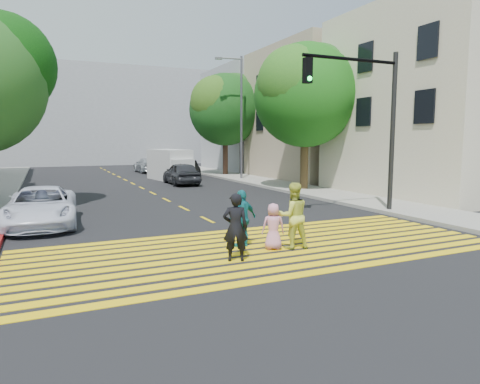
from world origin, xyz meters
TOP-DOWN VIEW (x-y plane):
  - ground at (0.00, 0.00)m, footprint 120.00×120.00m
  - sidewalk_right at (8.50, 15.00)m, footprint 3.00×60.00m
  - curb_red at (-6.90, 6.00)m, footprint 0.20×8.00m
  - crosswalk at (0.00, 1.28)m, footprint 13.40×5.30m
  - lane_line at (0.00, 22.50)m, footprint 0.12×34.40m
  - building_right_cream at (15.00, 8.00)m, footprint 10.00×10.00m
  - building_right_tan at (15.00, 19.00)m, footprint 10.00×10.00m
  - building_right_grey at (15.00, 30.00)m, footprint 10.00×10.00m
  - backdrop_block at (0.00, 48.00)m, footprint 30.00×8.00m
  - tree_right_near at (8.55, 12.39)m, footprint 7.19×6.92m
  - tree_right_far at (8.49, 24.41)m, footprint 7.38×7.17m
  - pedestrian_man at (-1.31, 0.43)m, footprint 0.73×0.61m
  - pedestrian_woman at (0.69, 0.95)m, footprint 1.02×0.86m
  - pedestrian_child at (0.11, 1.04)m, footprint 0.74×0.60m
  - pedestrian_extra at (-0.54, 1.66)m, footprint 1.03×0.65m
  - white_sedan at (-5.73, 7.33)m, footprint 2.59×5.09m
  - dark_car_near at (2.95, 19.10)m, footprint 1.92×4.52m
  - silver_car at (3.22, 30.88)m, footprint 1.94×4.71m
  - dark_car_parked at (5.05, 24.29)m, footprint 2.08×4.39m
  - white_van at (3.13, 22.40)m, footprint 2.47×5.10m
  - traffic_signal at (6.30, 4.37)m, footprint 4.45×0.39m
  - street_lamp at (7.80, 20.21)m, footprint 2.07×0.49m

SIDE VIEW (x-z plane):
  - ground at x=0.00m, z-range 0.00..0.00m
  - lane_line at x=0.00m, z-range 0.00..0.01m
  - crosswalk at x=0.00m, z-range 0.00..0.01m
  - sidewalk_right at x=8.50m, z-range 0.00..0.15m
  - curb_red at x=-6.90m, z-range 0.00..0.16m
  - pedestrian_child at x=0.11m, z-range 0.00..1.30m
  - silver_car at x=3.22m, z-range 0.00..1.36m
  - white_sedan at x=-5.73m, z-range 0.00..1.38m
  - dark_car_parked at x=5.05m, z-range 0.00..1.39m
  - dark_car_near at x=2.95m, z-range 0.00..1.52m
  - pedestrian_extra at x=-0.54m, z-range 0.00..1.64m
  - pedestrian_man at x=-1.31m, z-range 0.00..1.73m
  - pedestrian_woman at x=0.69m, z-range 0.00..1.85m
  - white_van at x=3.13m, z-range -0.06..2.25m
  - traffic_signal at x=6.30m, z-range 0.96..7.49m
  - building_right_cream at x=15.00m, z-range 0.00..10.00m
  - building_right_tan at x=15.00m, z-range 0.00..10.00m
  - building_right_grey at x=15.00m, z-range 0.00..10.00m
  - street_lamp at x=7.80m, z-range 0.68..9.82m
  - tree_right_far at x=8.49m, z-range 1.52..10.21m
  - tree_right_near at x=8.55m, z-range 1.55..10.31m
  - backdrop_block at x=0.00m, z-range 0.00..12.00m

